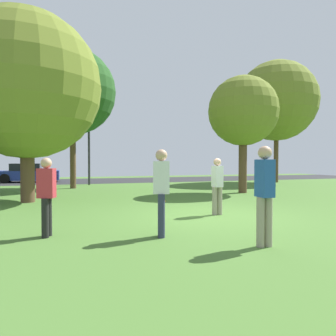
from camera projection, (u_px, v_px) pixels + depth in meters
ground_plane at (211, 215)px, 8.55m from camera, size 44.00×44.00×0.00m
road_strip at (121, 180)px, 23.80m from camera, size 44.00×6.40×0.01m
oak_tree_center at (72, 92)px, 16.80m from camera, size 4.70×4.70×7.64m
birch_tree_lone at (243, 111)px, 14.52m from camera, size 3.29×3.29×5.52m
maple_tree_far at (27, 86)px, 11.19m from camera, size 5.35×5.35×6.94m
oak_tree_left at (277, 101)px, 21.50m from camera, size 5.56×5.56×8.47m
person_thrower at (47, 194)px, 6.13m from camera, size 0.37×0.31×1.58m
person_catcher at (161, 188)px, 6.13m from camera, size 0.37×0.31×1.75m
person_bystander at (217, 184)px, 8.64m from camera, size 0.30×0.32×1.59m
person_walking at (265, 191)px, 5.43m from camera, size 0.30×0.33×1.78m
frisbee_disc at (162, 201)px, 11.48m from camera, size 0.27×0.27×0.03m
parked_car_blue at (28, 174)px, 21.83m from camera, size 4.03×2.00×1.32m
street_lamp_post at (89, 149)px, 19.34m from camera, size 0.14×0.14×4.50m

